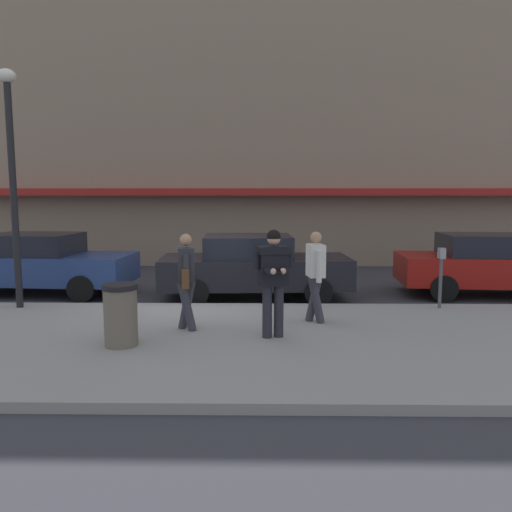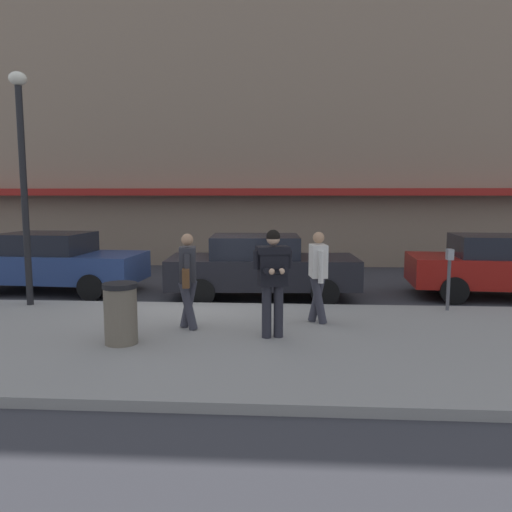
{
  "view_description": "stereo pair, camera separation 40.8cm",
  "coord_description": "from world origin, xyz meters",
  "px_view_note": "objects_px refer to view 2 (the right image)",
  "views": [
    {
      "loc": [
        1.36,
        -10.93,
        2.51
      ],
      "look_at": [
        1.24,
        -2.66,
        1.49
      ],
      "focal_mm": 35.0,
      "sensor_mm": 36.0,
      "label": 1
    },
    {
      "loc": [
        1.77,
        -10.91,
        2.51
      ],
      "look_at": [
        1.24,
        -2.66,
        1.49
      ],
      "focal_mm": 35.0,
      "sensor_mm": 36.0,
      "label": 2
    }
  ],
  "objects_px": {
    "parked_sedan_mid": "(261,266)",
    "pedestrian_in_light_coat": "(318,271)",
    "parked_sedan_far": "(504,266)",
    "man_texting_on_phone": "(273,272)",
    "street_lamp_post": "(23,164)",
    "pedestrian_with_bag": "(188,275)",
    "parked_sedan_near": "(53,262)",
    "parking_meter": "(449,270)",
    "trash_bin": "(121,313)"
  },
  "relations": [
    {
      "from": "parked_sedan_far",
      "to": "street_lamp_post",
      "type": "height_order",
      "value": "street_lamp_post"
    },
    {
      "from": "parked_sedan_mid",
      "to": "parked_sedan_far",
      "type": "relative_size",
      "value": 0.99
    },
    {
      "from": "street_lamp_post",
      "to": "man_texting_on_phone",
      "type": "bearing_deg",
      "value": -22.14
    },
    {
      "from": "parked_sedan_mid",
      "to": "pedestrian_in_light_coat",
      "type": "bearing_deg",
      "value": -66.38
    },
    {
      "from": "man_texting_on_phone",
      "to": "pedestrian_in_light_coat",
      "type": "distance_m",
      "value": 1.32
    },
    {
      "from": "parked_sedan_near",
      "to": "trash_bin",
      "type": "distance_m",
      "value": 5.83
    },
    {
      "from": "parked_sedan_near",
      "to": "trash_bin",
      "type": "xyz_separation_m",
      "value": [
        3.39,
        -4.74,
        -0.16
      ]
    },
    {
      "from": "pedestrian_with_bag",
      "to": "parking_meter",
      "type": "height_order",
      "value": "pedestrian_with_bag"
    },
    {
      "from": "man_texting_on_phone",
      "to": "parking_meter",
      "type": "distance_m",
      "value": 4.19
    },
    {
      "from": "pedestrian_with_bag",
      "to": "parking_meter",
      "type": "relative_size",
      "value": 1.34
    },
    {
      "from": "pedestrian_with_bag",
      "to": "pedestrian_in_light_coat",
      "type": "bearing_deg",
      "value": 14.17
    },
    {
      "from": "parked_sedan_near",
      "to": "parked_sedan_far",
      "type": "bearing_deg",
      "value": -0.19
    },
    {
      "from": "parked_sedan_near",
      "to": "trash_bin",
      "type": "bearing_deg",
      "value": -54.44
    },
    {
      "from": "street_lamp_post",
      "to": "parking_meter",
      "type": "xyz_separation_m",
      "value": [
        8.87,
        0.05,
        -2.17
      ]
    },
    {
      "from": "parked_sedan_mid",
      "to": "pedestrian_with_bag",
      "type": "relative_size",
      "value": 2.7
    },
    {
      "from": "pedestrian_in_light_coat",
      "to": "street_lamp_post",
      "type": "relative_size",
      "value": 0.35
    },
    {
      "from": "parked_sedan_far",
      "to": "street_lamp_post",
      "type": "relative_size",
      "value": 0.95
    },
    {
      "from": "man_texting_on_phone",
      "to": "pedestrian_in_light_coat",
      "type": "height_order",
      "value": "man_texting_on_phone"
    },
    {
      "from": "parked_sedan_far",
      "to": "trash_bin",
      "type": "distance_m",
      "value": 9.18
    },
    {
      "from": "parked_sedan_near",
      "to": "pedestrian_with_bag",
      "type": "distance_m",
      "value": 5.74
    },
    {
      "from": "man_texting_on_phone",
      "to": "parking_meter",
      "type": "bearing_deg",
      "value": 32.04
    },
    {
      "from": "pedestrian_with_bag",
      "to": "street_lamp_post",
      "type": "xyz_separation_m",
      "value": [
        -3.82,
        1.72,
        2.03
      ]
    },
    {
      "from": "pedestrian_with_bag",
      "to": "street_lamp_post",
      "type": "height_order",
      "value": "street_lamp_post"
    },
    {
      "from": "parked_sedan_mid",
      "to": "trash_bin",
      "type": "xyz_separation_m",
      "value": [
        -2.01,
        -4.27,
        -0.16
      ]
    },
    {
      "from": "parked_sedan_far",
      "to": "pedestrian_with_bag",
      "type": "height_order",
      "value": "pedestrian_with_bag"
    },
    {
      "from": "parked_sedan_near",
      "to": "parking_meter",
      "type": "height_order",
      "value": "parked_sedan_near"
    },
    {
      "from": "parked_sedan_near",
      "to": "pedestrian_with_bag",
      "type": "bearing_deg",
      "value": -41.56
    },
    {
      "from": "man_texting_on_phone",
      "to": "pedestrian_with_bag",
      "type": "xyz_separation_m",
      "value": [
        -1.51,
        0.45,
        -0.14
      ]
    },
    {
      "from": "trash_bin",
      "to": "pedestrian_with_bag",
      "type": "bearing_deg",
      "value": 46.18
    },
    {
      "from": "man_texting_on_phone",
      "to": "pedestrian_in_light_coat",
      "type": "relative_size",
      "value": 1.06
    },
    {
      "from": "parked_sedan_near",
      "to": "man_texting_on_phone",
      "type": "distance_m",
      "value": 7.2
    },
    {
      "from": "parked_sedan_mid",
      "to": "pedestrian_in_light_coat",
      "type": "xyz_separation_m",
      "value": [
        1.2,
        -2.75,
        0.32
      ]
    },
    {
      "from": "pedestrian_in_light_coat",
      "to": "parking_meter",
      "type": "relative_size",
      "value": 1.34
    },
    {
      "from": "pedestrian_in_light_coat",
      "to": "pedestrian_with_bag",
      "type": "distance_m",
      "value": 2.38
    },
    {
      "from": "parked_sedan_mid",
      "to": "street_lamp_post",
      "type": "height_order",
      "value": "street_lamp_post"
    },
    {
      "from": "parked_sedan_far",
      "to": "man_texting_on_phone",
      "type": "xyz_separation_m",
      "value": [
        -5.48,
        -4.21,
        0.46
      ]
    },
    {
      "from": "parked_sedan_far",
      "to": "trash_bin",
      "type": "bearing_deg",
      "value": -149.22
    },
    {
      "from": "parked_sedan_mid",
      "to": "trash_bin",
      "type": "distance_m",
      "value": 4.72
    },
    {
      "from": "parked_sedan_far",
      "to": "man_texting_on_phone",
      "type": "relative_size",
      "value": 2.56
    },
    {
      "from": "man_texting_on_phone",
      "to": "trash_bin",
      "type": "height_order",
      "value": "man_texting_on_phone"
    },
    {
      "from": "parked_sedan_near",
      "to": "pedestrian_with_bag",
      "type": "height_order",
      "value": "pedestrian_with_bag"
    },
    {
      "from": "parked_sedan_far",
      "to": "street_lamp_post",
      "type": "distance_m",
      "value": 11.25
    },
    {
      "from": "parked_sedan_near",
      "to": "street_lamp_post",
      "type": "height_order",
      "value": "street_lamp_post"
    },
    {
      "from": "pedestrian_in_light_coat",
      "to": "parking_meter",
      "type": "distance_m",
      "value": 2.99
    },
    {
      "from": "parked_sedan_far",
      "to": "man_texting_on_phone",
      "type": "bearing_deg",
      "value": -142.45
    },
    {
      "from": "parked_sedan_mid",
      "to": "trash_bin",
      "type": "bearing_deg",
      "value": -115.21
    },
    {
      "from": "parked_sedan_far",
      "to": "street_lamp_post",
      "type": "bearing_deg",
      "value": -169.27
    },
    {
      "from": "trash_bin",
      "to": "parked_sedan_near",
      "type": "bearing_deg",
      "value": 125.56
    },
    {
      "from": "trash_bin",
      "to": "parked_sedan_mid",
      "type": "bearing_deg",
      "value": 64.79
    },
    {
      "from": "parking_meter",
      "to": "parked_sedan_near",
      "type": "bearing_deg",
      "value": 167.71
    }
  ]
}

